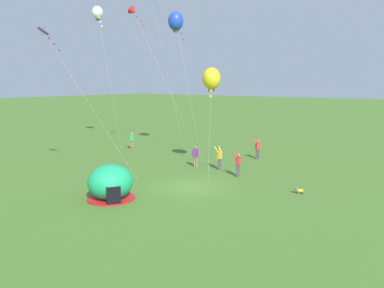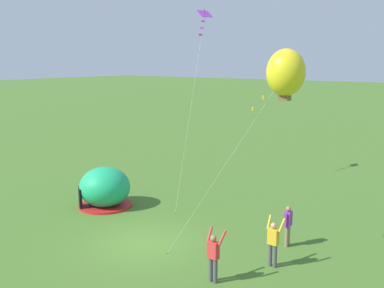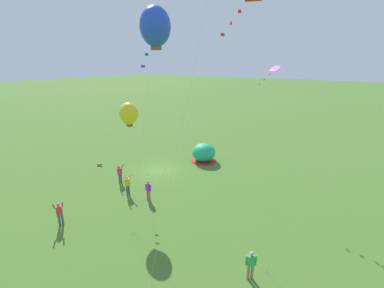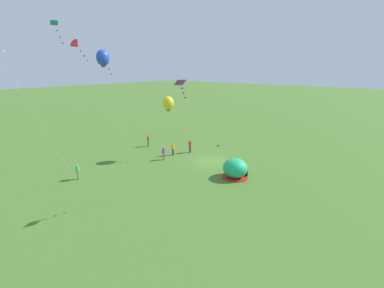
% 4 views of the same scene
% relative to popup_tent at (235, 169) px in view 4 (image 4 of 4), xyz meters
% --- Properties ---
extents(ground_plane, '(300.00, 300.00, 0.00)m').
position_rel_popup_tent_xyz_m(ground_plane, '(4.97, -2.38, -1.00)').
color(ground_plane, '#477028').
extents(popup_tent, '(2.81, 2.81, 2.10)m').
position_rel_popup_tent_xyz_m(popup_tent, '(0.00, 0.00, 0.00)').
color(popup_tent, '#1EAD6B').
rests_on(popup_tent, ground).
extents(toddler_crawling, '(0.40, 0.55, 0.32)m').
position_rel_popup_tent_xyz_m(toddler_crawling, '(7.70, -8.61, -0.82)').
color(toddler_crawling, gold).
rests_on(toddler_crawling, ground).
extents(person_far_back, '(0.42, 0.49, 1.72)m').
position_rel_popup_tent_xyz_m(person_far_back, '(12.72, 10.97, -0.03)').
color(person_far_back, '#8C7251').
rests_on(person_far_back, ground).
extents(person_center_field, '(0.72, 0.65, 1.89)m').
position_rel_popup_tent_xyz_m(person_center_field, '(15.91, -1.73, 0.00)').
color(person_center_field, '#4C4C51').
rests_on(person_center_field, ground).
extents(person_near_tent, '(0.27, 0.59, 1.72)m').
position_rel_popup_tent_xyz_m(person_near_tent, '(9.93, 0.91, -0.03)').
color(person_near_tent, '#8C7251').
rests_on(person_near_tent, ground).
extents(person_flying_kite, '(0.68, 0.48, 1.89)m').
position_rel_popup_tent_xyz_m(person_flying_kite, '(10.28, -1.16, 0.00)').
color(person_flying_kite, '#4C4C51').
rests_on(person_flying_kite, ground).
extents(person_strolling, '(0.68, 0.49, 1.89)m').
position_rel_popup_tent_xyz_m(person_strolling, '(9.16, -3.47, 0.00)').
color(person_strolling, '#4C4C51').
rests_on(person_strolling, ground).
extents(kite_red, '(2.03, 7.23, 14.03)m').
position_rel_popup_tent_xyz_m(kite_red, '(12.13, 9.74, 12.49)').
color(kite_red, silver).
rests_on(kite_red, ground).
extents(kite_purple, '(3.08, 6.78, 10.67)m').
position_rel_popup_tent_xyz_m(kite_purple, '(1.21, 7.26, 8.94)').
color(kite_purple, silver).
rests_on(kite_purple, ground).
extents(kite_blue, '(1.41, 3.62, 13.36)m').
position_rel_popup_tent_xyz_m(kite_blue, '(13.82, 5.97, 11.48)').
color(kite_blue, silver).
rests_on(kite_blue, ground).
extents(kite_yellow, '(4.51, 2.96, 8.01)m').
position_rel_popup_tent_xyz_m(kite_yellow, '(10.19, -0.42, 6.15)').
color(kite_yellow, silver).
rests_on(kite_yellow, ground).
extents(kite_teal, '(1.99, 3.31, 15.93)m').
position_rel_popup_tent_xyz_m(kite_teal, '(15.17, 9.94, 13.79)').
color(kite_teal, silver).
rests_on(kite_teal, ground).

